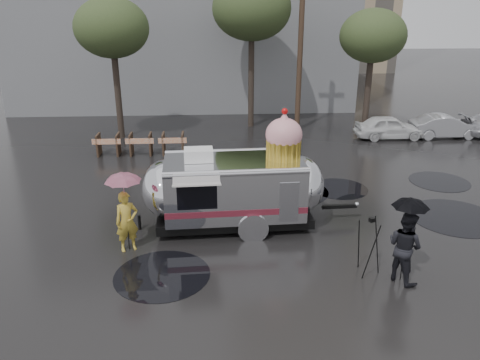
{
  "coord_description": "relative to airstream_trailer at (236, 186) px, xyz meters",
  "views": [
    {
      "loc": [
        -2.15,
        -11.21,
        6.75
      ],
      "look_at": [
        -1.36,
        2.34,
        1.54
      ],
      "focal_mm": 35.0,
      "sensor_mm": 36.0,
      "label": 1
    }
  ],
  "objects": [
    {
      "name": "tree_mid",
      "position": [
        1.47,
        12.66,
        4.99
      ],
      "size": [
        4.2,
        4.2,
        8.03
      ],
      "color": "#382D26",
      "rests_on": "ground"
    },
    {
      "name": "person_right",
      "position": [
        4.08,
        -3.41,
        -0.39
      ],
      "size": [
        0.92,
        1.05,
        1.92
      ],
      "primitive_type": "imported",
      "rotation": [
        0.0,
        0.0,
        2.12
      ],
      "color": "black",
      "rests_on": "ground"
    },
    {
      "name": "ground",
      "position": [
        1.47,
        -2.34,
        -1.35
      ],
      "size": [
        120.0,
        120.0,
        0.0
      ],
      "primitive_type": "plane",
      "color": "black",
      "rests_on": "ground"
    },
    {
      "name": "utility_pole",
      "position": [
        3.97,
        11.66,
        3.27
      ],
      "size": [
        1.6,
        0.28,
        9.0
      ],
      "color": "#473323",
      "rests_on": "ground"
    },
    {
      "name": "tree_right",
      "position": [
        7.47,
        10.66,
        3.71
      ],
      "size": [
        3.36,
        3.36,
        6.42
      ],
      "color": "#382D26",
      "rests_on": "ground"
    },
    {
      "name": "airstream_trailer",
      "position": [
        0.0,
        0.0,
        0.0
      ],
      "size": [
        7.15,
        2.91,
        3.85
      ],
      "rotation": [
        0.0,
        0.0,
        0.05
      ],
      "color": "silver",
      "rests_on": "ground"
    },
    {
      "name": "barricade_row",
      "position": [
        -4.08,
        7.63,
        -0.83
      ],
      "size": [
        4.3,
        0.8,
        1.0
      ],
      "color": "#473323",
      "rests_on": "ground"
    },
    {
      "name": "grey_building",
      "position": [
        -2.53,
        21.66,
        5.15
      ],
      "size": [
        22.0,
        12.0,
        13.0
      ],
      "primitive_type": "cube",
      "color": "slate",
      "rests_on": "ground"
    },
    {
      "name": "person_left",
      "position": [
        -3.19,
        -1.42,
        -0.46
      ],
      "size": [
        0.76,
        0.64,
        1.78
      ],
      "primitive_type": "imported",
      "rotation": [
        0.0,
        0.0,
        0.4
      ],
      "color": "gold",
      "rests_on": "ground"
    },
    {
      "name": "tripod",
      "position": [
        3.29,
        -3.05,
        -0.37
      ],
      "size": [
        0.66,
        0.61,
        1.62
      ],
      "rotation": [
        0.0,
        0.0,
        0.42
      ],
      "color": "black",
      "rests_on": "ground"
    },
    {
      "name": "parked_cars",
      "position": [
        13.25,
        9.66,
        -0.63
      ],
      "size": [
        13.2,
        1.9,
        1.5
      ],
      "color": "silver",
      "rests_on": "ground"
    },
    {
      "name": "puddles",
      "position": [
        4.0,
        1.09,
        -1.35
      ],
      "size": [
        12.84,
        8.65,
        0.01
      ],
      "color": "black",
      "rests_on": "ground"
    },
    {
      "name": "umbrella_black",
      "position": [
        4.08,
        -3.41,
        0.57
      ],
      "size": [
        1.1,
        1.1,
        2.3
      ],
      "color": "black",
      "rests_on": "ground"
    },
    {
      "name": "tree_left",
      "position": [
        -5.53,
        10.66,
        4.13
      ],
      "size": [
        3.64,
        3.64,
        6.95
      ],
      "color": "#382D26",
      "rests_on": "ground"
    },
    {
      "name": "umbrella_pink",
      "position": [
        -3.19,
        -1.42,
        0.62
      ],
      "size": [
        1.24,
        1.24,
        2.39
      ],
      "color": "pink",
      "rests_on": "ground"
    }
  ]
}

